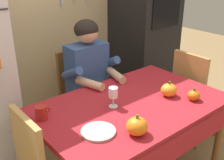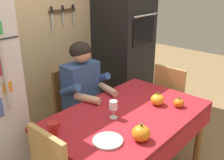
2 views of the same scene
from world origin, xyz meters
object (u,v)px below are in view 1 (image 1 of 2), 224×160
Objects in this scene: pumpkin_medium at (169,90)px; pumpkin_small at (137,126)px; wine_glass at (113,94)px; seated_person at (92,77)px; pumpkin_large at (194,95)px; dining_table at (133,114)px; chair_right_side at (193,93)px; chair_behind_person at (81,93)px; serving_tray at (98,132)px; coffee_mug at (41,113)px; wall_oven at (145,22)px.

pumpkin_small is (-0.55, -0.21, 0.01)m from pumpkin_medium.
pumpkin_small is at bearing -107.43° from wine_glass.
pumpkin_small is (-0.31, -0.89, 0.06)m from seated_person.
seated_person is 12.58× the size of pumpkin_large.
chair_right_side is at bearing 5.68° from dining_table.
chair_behind_person is at bearing 139.92° from chair_right_side.
dining_table is 9.28× the size of wine_glass.
wine_glass is at bearing 34.41° from serving_tray.
coffee_mug is at bearing -140.41° from chair_behind_person.
wall_oven is at bearing 7.53° from chair_behind_person.
chair_right_side is 6.17× the size of wine_glass.
wall_oven is 20.11× the size of coffee_mug.
dining_table is at bearing 16.86° from serving_tray.
seated_person is (-0.98, -0.32, -0.31)m from wall_oven.
dining_table is at bearing -25.66° from wine_glass.
wine_glass is (-1.19, -0.86, -0.21)m from wall_oven.
wall_oven is 17.05× the size of pumpkin_medium.
pumpkin_small is at bearing -55.59° from coffee_mug.
chair_behind_person is 7.55× the size of pumpkin_medium.
wine_glass reaches higher than pumpkin_medium.
wine_glass is 0.37m from pumpkin_small.
chair_behind_person is (0.07, 0.79, -0.14)m from dining_table.
wall_oven is 9.74× the size of serving_tray.
chair_behind_person is at bearing 105.11° from pumpkin_medium.
chair_behind_person is at bearing 73.88° from pumpkin_small.
coffee_mug is 0.41m from serving_tray.
chair_right_side reaches higher than pumpkin_small.
seated_person reaches higher than coffee_mug.
wine_glass is 0.70× the size of serving_tray.
serving_tray is at bearing 136.44° from pumpkin_small.
chair_right_side is 6.91× the size of pumpkin_small.
wine_glass is at bearing -105.48° from chair_behind_person.
seated_person is at bearing 148.39° from chair_right_side.
pumpkin_large reaches higher than serving_tray.
seated_person is at bearing 28.62° from coffee_mug.
wall_oven is 21.22× the size of pumpkin_large.
coffee_mug is (-0.67, -0.37, 0.05)m from seated_person.
pumpkin_medium reaches higher than coffee_mug.
chair_behind_person reaches higher than coffee_mug.
pumpkin_large is 0.80× the size of pumpkin_medium.
wall_oven is 13.92× the size of wine_glass.
wall_oven is 1.36m from pumpkin_large.
chair_right_side reaches higher than coffee_mug.
wall_oven is 1.45m from dining_table.
dining_table is 14.14× the size of pumpkin_large.
dining_table is at bearing -96.17° from seated_person.
chair_right_side is at bearing 18.14° from pumpkin_small.
serving_tray is at bearing -176.26° from pumpkin_medium.
dining_table is 1.51× the size of chair_behind_person.
chair_right_side reaches higher than pumpkin_large.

